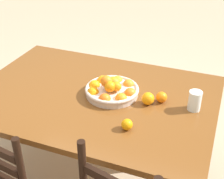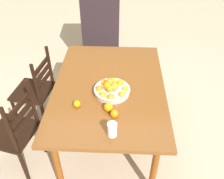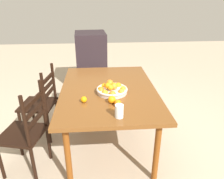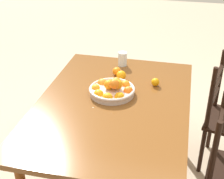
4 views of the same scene
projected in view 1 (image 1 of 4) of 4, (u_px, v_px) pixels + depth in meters
name	position (u px, v px, depth m)	size (l,w,h in m)	color
ground_plane	(97.00, 177.00, 2.49)	(12.00, 12.00, 0.00)	tan
dining_table	(94.00, 103.00, 2.13)	(1.57, 1.10, 0.76)	brown
fruit_bowl	(112.00, 90.00, 2.07)	(0.35, 0.35, 0.14)	beige
orange_loose_0	(161.00, 97.00, 2.00)	(0.07, 0.07, 0.07)	orange
orange_loose_1	(148.00, 99.00, 1.97)	(0.08, 0.08, 0.08)	orange
orange_loose_2	(127.00, 124.00, 1.76)	(0.06, 0.06, 0.06)	orange
drinking_glass	(195.00, 101.00, 1.91)	(0.08, 0.08, 0.12)	silver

